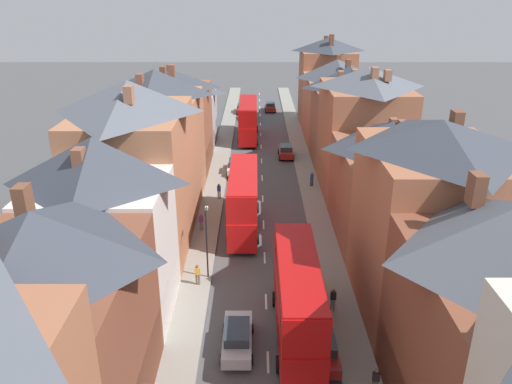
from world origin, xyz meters
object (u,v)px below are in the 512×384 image
at_px(pedestrian_near_right, 335,299).
at_px(pedestrian_mid_left, 199,274).
at_px(double_decker_bus_lead, 299,299).
at_px(car_parked_right_a, 237,166).
at_px(car_parked_left_b, 239,337).
at_px(pedestrian_near_left, 377,380).
at_px(pedestrian_far_left, 221,190).
at_px(pedestrian_mid_right, 203,221).
at_px(car_mid_white, 272,107).
at_px(car_mid_black, 288,151).
at_px(car_near_blue, 251,114).
at_px(pedestrian_far_right, 314,178).
at_px(car_parked_left_a, 244,108).
at_px(double_decker_bus_mid_street, 245,199).
at_px(double_decker_bus_far_approaching, 250,119).
at_px(street_lamp, 208,238).
at_px(car_near_silver, 323,346).

xyz_separation_m(pedestrian_near_right, pedestrian_mid_left, (-9.29, 3.09, 0.00)).
xyz_separation_m(double_decker_bus_lead, car_parked_right_a, (-4.89, 29.43, -2.01)).
relative_size(double_decker_bus_lead, car_parked_left_b, 2.37).
bearing_deg(pedestrian_near_left, car_parked_left_b, 153.38).
bearing_deg(pedestrian_far_left, pedestrian_mid_right, -98.61).
xyz_separation_m(car_mid_white, pedestrian_near_right, (2.60, -58.02, 0.24)).
distance_m(car_parked_right_a, pedestrian_mid_right, 15.26).
distance_m(car_mid_black, pedestrian_near_right, 32.68).
relative_size(car_near_blue, pedestrian_far_right, 2.85).
distance_m(double_decker_bus_lead, car_parked_left_a, 59.46).
bearing_deg(car_parked_right_a, double_decker_bus_mid_street, -84.84).
bearing_deg(pedestrian_mid_left, car_parked_right_a, 85.69).
relative_size(pedestrian_near_left, pedestrian_near_right, 1.00).
relative_size(double_decker_bus_far_approaching, street_lamp, 1.96).
relative_size(car_mid_black, pedestrian_near_left, 2.60).
xyz_separation_m(car_mid_black, pedestrian_far_right, (2.22, -10.29, 0.22)).
height_order(car_parked_left_b, pedestrian_near_left, pedestrian_near_left).
xyz_separation_m(car_near_blue, pedestrian_far_left, (-2.64, -33.34, 0.19)).
distance_m(double_decker_bus_lead, car_near_blue, 55.01).
bearing_deg(pedestrian_mid_left, pedestrian_mid_right, 94.14).
height_order(car_parked_right_a, pedestrian_far_left, pedestrian_far_left).
bearing_deg(street_lamp, double_decker_bus_mid_street, 73.52).
height_order(double_decker_bus_lead, car_mid_black, double_decker_bus_lead).
distance_m(car_parked_left_a, pedestrian_near_left, 64.55).
height_order(double_decker_bus_mid_street, street_lamp, street_lamp).
bearing_deg(car_near_silver, double_decker_bus_mid_street, 106.15).
xyz_separation_m(double_decker_bus_lead, double_decker_bus_mid_street, (-3.60, 15.13, 0.00)).
bearing_deg(pedestrian_mid_left, car_parked_left_b, -65.36).
height_order(car_parked_right_a, pedestrian_near_left, pedestrian_near_left).
relative_size(car_mid_white, street_lamp, 0.75).
relative_size(double_decker_bus_far_approaching, pedestrian_mid_left, 6.71).
xyz_separation_m(double_decker_bus_far_approaching, car_mid_white, (3.61, 17.10, -2.02)).
relative_size(pedestrian_near_left, pedestrian_far_right, 1.00).
relative_size(car_mid_black, pedestrian_far_left, 2.60).
bearing_deg(pedestrian_far_right, double_decker_bus_mid_street, -125.93).
bearing_deg(car_near_blue, pedestrian_mid_left, -93.60).
xyz_separation_m(double_decker_bus_lead, pedestrian_near_right, (2.61, 2.61, -1.78)).
height_order(double_decker_bus_lead, pedestrian_mid_right, double_decker_bus_lead).
bearing_deg(car_mid_white, pedestrian_near_left, -86.69).
xyz_separation_m(car_near_silver, car_parked_left_a, (-6.20, 61.05, -0.01)).
height_order(car_near_blue, car_parked_left_a, car_near_blue).
bearing_deg(double_decker_bus_lead, car_mid_black, 87.87).
bearing_deg(car_parked_left_a, pedestrian_far_left, -92.03).
relative_size(pedestrian_near_left, pedestrian_mid_right, 1.00).
xyz_separation_m(car_near_blue, car_mid_white, (3.60, 5.77, -0.05)).
xyz_separation_m(pedestrian_near_left, pedestrian_mid_right, (-11.10, 19.11, 0.00)).
xyz_separation_m(car_near_blue, car_parked_right_a, (-1.30, -25.43, -0.03)).
distance_m(pedestrian_near_left, pedestrian_far_left, 28.11).
distance_m(double_decker_bus_lead, double_decker_bus_far_approaching, 43.68).
xyz_separation_m(pedestrian_near_right, pedestrian_far_left, (-8.84, 18.91, 0.00)).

